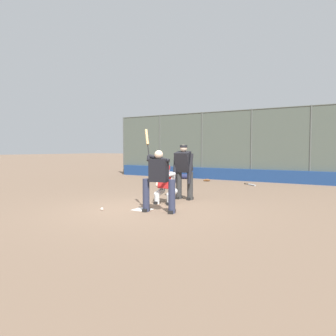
% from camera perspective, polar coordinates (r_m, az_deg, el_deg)
% --- Properties ---
extents(ground_plane, '(160.00, 160.00, 0.00)m').
position_cam_1_polar(ground_plane, '(8.65, -4.49, -7.26)').
color(ground_plane, '#7A604C').
extents(home_plate_marker, '(0.43, 0.43, 0.01)m').
position_cam_1_polar(home_plate_marker, '(8.65, -4.49, -7.22)').
color(home_plate_marker, white).
rests_on(home_plate_marker, ground_plane).
extents(backstop_fence, '(16.24, 0.08, 3.54)m').
position_cam_1_polar(backstop_fence, '(16.60, 14.31, 4.17)').
color(backstop_fence, '#515651').
rests_on(backstop_fence, ground_plane).
extents(padding_wall, '(15.84, 0.18, 0.59)m').
position_cam_1_polar(padding_wall, '(16.56, 14.13, -1.23)').
color(padding_wall, navy).
rests_on(padding_wall, ground_plane).
extents(bleachers_beyond, '(11.31, 3.05, 1.80)m').
position_cam_1_polar(bleachers_beyond, '(20.27, 9.25, 0.47)').
color(bleachers_beyond, slate).
rests_on(bleachers_beyond, ground_plane).
extents(batter_at_plate, '(1.07, 0.56, 2.11)m').
position_cam_1_polar(batter_at_plate, '(8.18, -1.68, -1.87)').
color(batter_at_plate, '#2D334C').
rests_on(batter_at_plate, ground_plane).
extents(catcher_behind_plate, '(0.64, 0.74, 1.15)m').
position_cam_1_polar(catcher_behind_plate, '(9.51, -0.45, -2.65)').
color(catcher_behind_plate, silver).
rests_on(catcher_behind_plate, ground_plane).
extents(umpire_home, '(0.70, 0.42, 1.72)m').
position_cam_1_polar(umpire_home, '(10.24, 2.76, -0.39)').
color(umpire_home, '#333333').
rests_on(umpire_home, ground_plane).
extents(spare_bat_near_backstop, '(0.68, 0.58, 0.07)m').
position_cam_1_polar(spare_bat_near_backstop, '(14.69, 14.27, -2.84)').
color(spare_bat_near_backstop, black).
rests_on(spare_bat_near_backstop, ground_plane).
extents(fielding_glove_on_dirt, '(0.33, 0.25, 0.12)m').
position_cam_1_polar(fielding_glove_on_dirt, '(16.19, 6.77, -2.10)').
color(fielding_glove_on_dirt, brown).
rests_on(fielding_glove_on_dirt, ground_plane).
extents(baseball_loose, '(0.07, 0.07, 0.07)m').
position_cam_1_polar(baseball_loose, '(8.69, -11.43, -7.01)').
color(baseball_loose, white).
rests_on(baseball_loose, ground_plane).
extents(equipment_bag_dugout_side, '(1.30, 0.25, 0.25)m').
position_cam_1_polar(equipment_bag_dugout_side, '(17.44, 2.22, -1.47)').
color(equipment_bag_dugout_side, navy).
rests_on(equipment_bag_dugout_side, ground_plane).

